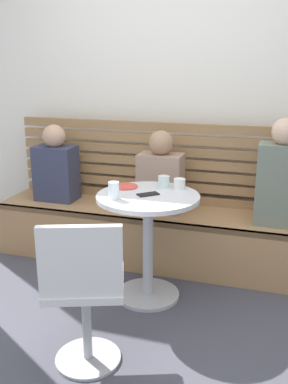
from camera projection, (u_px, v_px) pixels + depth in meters
The scene contains 14 objects.
ground at pixel (104, 348), 2.48m from camera, with size 8.00×8.00×0.00m, color #42424C.
back_wall at pixel (176, 78), 3.57m from camera, with size 5.20×0.10×2.90m, color white.
booth_bench at pixel (160, 236), 3.51m from camera, with size 2.70×0.52×0.44m.
booth_backrest at pixel (168, 163), 3.57m from camera, with size 2.65×0.04×0.67m.
cafe_table at pixel (148, 226), 2.90m from camera, with size 0.68×0.68×0.74m.
white_chair at pixel (84, 289), 2.20m from camera, with size 0.51×0.51×0.85m.
person_adult at pixel (281, 178), 3.07m from camera, with size 0.34×0.22×0.77m.
person_child_left at pixel (56, 167), 3.65m from camera, with size 0.34×0.22×0.64m.
person_child_middle at pixel (160, 176), 3.37m from camera, with size 0.34×0.22×0.64m.
cup_glass_short at pixel (164, 182), 3.00m from camera, with size 0.08×0.08×0.08m, color silver.
cup_water_clear at pixel (114, 190), 2.73m from camera, with size 0.07×0.07×0.11m, color white.
cup_ceramic_white at pixel (180, 184), 2.96m from camera, with size 0.08×0.08×0.07m, color white.
plate_small at pixel (125, 186), 3.00m from camera, with size 0.17×0.17×0.01m, color #DB4C42.
phone_on_table at pixel (148, 194), 2.83m from camera, with size 0.07×0.14×0.01m, color black.
Camera 1 is at (0.86, -1.95, 1.56)m, focal length 40.60 mm.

